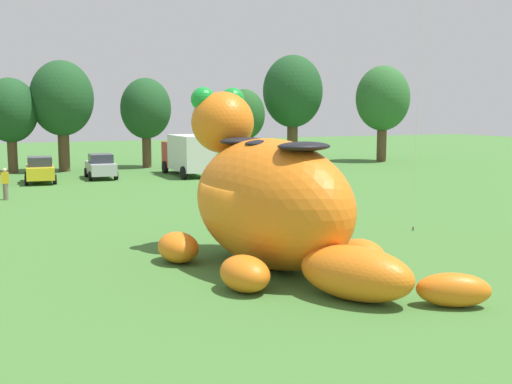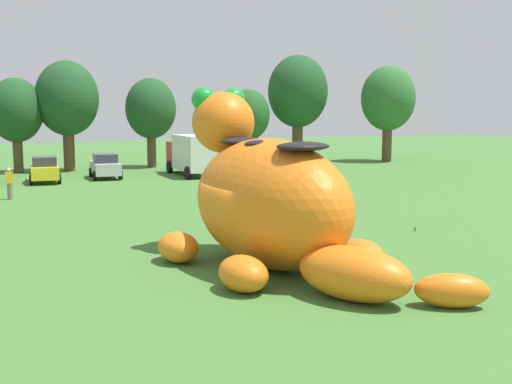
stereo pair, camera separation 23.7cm
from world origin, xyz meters
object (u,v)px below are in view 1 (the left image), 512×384
Objects in this scene: car_silver at (101,166)px; box_truck at (188,154)px; giant_inflatable_creature at (270,201)px; spectator_mid_field at (5,184)px; car_yellow at (40,170)px.

box_truck is (6.14, -0.68, 0.74)m from car_silver.
giant_inflatable_creature reaches higher than box_truck.
spectator_mid_field is at bearing -148.22° from box_truck.
box_truck is (10.26, 0.30, 0.74)m from car_yellow.
car_silver reaches higher than spectator_mid_field.
car_silver is at bearing 90.04° from giant_inflatable_creature.
car_silver is at bearing 173.67° from box_truck.
car_silver is at bearing 13.44° from car_yellow.
spectator_mid_field is (-12.76, -7.90, -0.75)m from box_truck.
car_yellow is 2.47× the size of spectator_mid_field.
car_yellow is 0.66× the size of box_truck.
giant_inflatable_creature is 2.50× the size of car_silver.
car_silver is at bearing 52.38° from spectator_mid_field.
giant_inflatable_creature reaches higher than car_silver.
giant_inflatable_creature is at bearing -81.05° from car_yellow.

